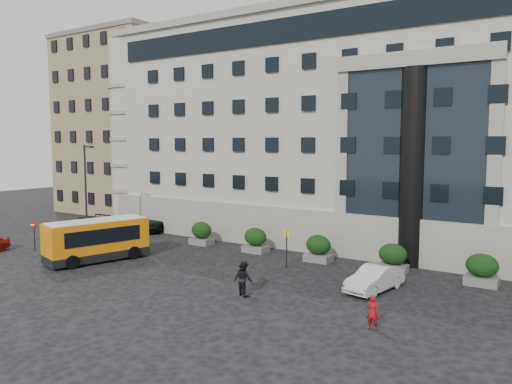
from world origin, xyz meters
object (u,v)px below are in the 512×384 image
bus_stop_sign (287,242)px  pedestrian_b (244,278)px  parked_car_d (159,222)px  parked_car_b (72,230)px  red_truck (207,204)px  pedestrian_c (243,277)px  minibus (97,238)px  parked_car_c (84,225)px  hedge_e (482,269)px  hedge_d (393,258)px  hedge_c (318,248)px  hedge_b (255,240)px  no_entry_sign (34,229)px  hedge_a (201,233)px  street_lamp (86,190)px  white_taxi (375,279)px  pedestrian_a (373,312)px

bus_stop_sign → pedestrian_b: (0.99, -6.32, -0.79)m
parked_car_d → parked_car_b: bearing=-126.5°
red_truck → parked_car_d: (0.60, -7.71, -0.80)m
parked_car_b → pedestrian_c: bearing=-21.3°
pedestrian_c → pedestrian_b: bearing=129.2°
minibus → parked_car_c: size_ratio=1.45×
hedge_e → parked_car_c: hedge_e is taller
hedge_d → minibus: 19.89m
hedge_c → minibus: size_ratio=0.26×
hedge_e → parked_car_c: (-32.92, -1.93, -0.21)m
hedge_d → minibus: bearing=-155.4°
hedge_b → no_entry_sign: size_ratio=0.79×
hedge_a → hedge_c: size_ratio=1.00×
hedge_a → hedge_d: same height
hedge_e → pedestrian_b: 13.76m
street_lamp → parked_car_c: 6.25m
hedge_a → hedge_e: 20.80m
red_truck → hedge_e: bearing=-33.0°
hedge_a → white_taxi: 16.66m
minibus → parked_car_c: bearing=162.4°
hedge_d → parked_car_c: bearing=-176.0°
hedge_c → red_truck: red_truck is taller
parked_car_b → pedestrian_a: (28.99, -5.96, 0.10)m
bus_stop_sign → pedestrian_c: (0.72, -5.98, -0.82)m
street_lamp → hedge_b: bearing=20.1°
street_lamp → pedestrian_b: street_lamp is taller
street_lamp → minibus: bearing=-32.4°
hedge_b → hedge_c: same height
parked_car_c → pedestrian_c: (22.34, -6.84, 0.19)m
hedge_d → hedge_e: size_ratio=1.00×
parked_car_d → pedestrian_b: 21.64m
hedge_e → parked_car_b: 32.05m
no_entry_sign → minibus: bearing=5.0°
parked_car_d → hedge_e: bearing=-15.6°
red_truck → hedge_d: bearing=-36.9°
hedge_d → pedestrian_c: (-5.38, -8.78, -0.02)m
hedge_a → hedge_b: (5.20, 0.00, 0.00)m
hedge_a → hedge_c: same height
hedge_a → white_taxi: (16.06, -4.44, -0.23)m
parked_car_b → white_taxi: size_ratio=0.96×
hedge_e → minibus: minibus is taller
parked_car_d → pedestrian_c: (17.72, -11.69, 0.12)m
street_lamp → pedestrian_c: (18.16, -3.98, -3.46)m
parked_car_c → pedestrian_b: size_ratio=2.65×
street_lamp → pedestrian_c: street_lamp is taller
parked_car_c → red_truck: bearing=65.6°
street_lamp → pedestrian_a: size_ratio=5.18×
bus_stop_sign → parked_car_b: size_ratio=0.62×
hedge_c → parked_car_b: size_ratio=0.45×
parked_car_c → pedestrian_c: pedestrian_c is taller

